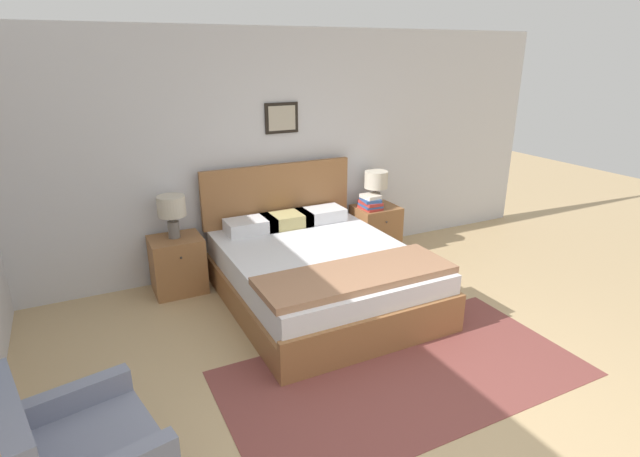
{
  "coord_description": "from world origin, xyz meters",
  "views": [
    {
      "loc": [
        -1.87,
        -1.83,
        2.35
      ],
      "look_at": [
        -0.04,
        1.81,
        0.9
      ],
      "focal_mm": 28.0,
      "sensor_mm": 36.0,
      "label": 1
    }
  ],
  "objects_px": {
    "bed": "(319,272)",
    "table_lamp_by_door": "(376,182)",
    "table_lamp_near_window": "(172,209)",
    "nightstand_near_window": "(178,265)",
    "nightstand_by_door": "(375,229)"
  },
  "relations": [
    {
      "from": "nightstand_by_door",
      "to": "table_lamp_by_door",
      "type": "relative_size",
      "value": 1.34
    },
    {
      "from": "bed",
      "to": "table_lamp_by_door",
      "type": "distance_m",
      "value": 1.58
    },
    {
      "from": "nightstand_near_window",
      "to": "table_lamp_by_door",
      "type": "distance_m",
      "value": 2.46
    },
    {
      "from": "bed",
      "to": "table_lamp_by_door",
      "type": "relative_size",
      "value": 4.98
    },
    {
      "from": "table_lamp_near_window",
      "to": "table_lamp_by_door",
      "type": "distance_m",
      "value": 2.39
    },
    {
      "from": "nightstand_near_window",
      "to": "table_lamp_near_window",
      "type": "xyz_separation_m",
      "value": [
        0.0,
        0.02,
        0.59
      ]
    },
    {
      "from": "nightstand_near_window",
      "to": "table_lamp_near_window",
      "type": "relative_size",
      "value": 1.34
    },
    {
      "from": "nightstand_near_window",
      "to": "table_lamp_by_door",
      "type": "height_order",
      "value": "table_lamp_by_door"
    },
    {
      "from": "bed",
      "to": "table_lamp_near_window",
      "type": "height_order",
      "value": "bed"
    },
    {
      "from": "bed",
      "to": "nightstand_near_window",
      "type": "height_order",
      "value": "bed"
    },
    {
      "from": "nightstand_near_window",
      "to": "table_lamp_near_window",
      "type": "bearing_deg",
      "value": 89.35
    },
    {
      "from": "nightstand_near_window",
      "to": "nightstand_by_door",
      "type": "distance_m",
      "value": 2.4
    },
    {
      "from": "nightstand_near_window",
      "to": "nightstand_by_door",
      "type": "xyz_separation_m",
      "value": [
        2.4,
        0.0,
        0.0
      ]
    },
    {
      "from": "bed",
      "to": "table_lamp_by_door",
      "type": "xyz_separation_m",
      "value": [
        1.19,
        0.86,
        0.58
      ]
    },
    {
      "from": "nightstand_by_door",
      "to": "bed",
      "type": "bearing_deg",
      "value": -145.07
    }
  ]
}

